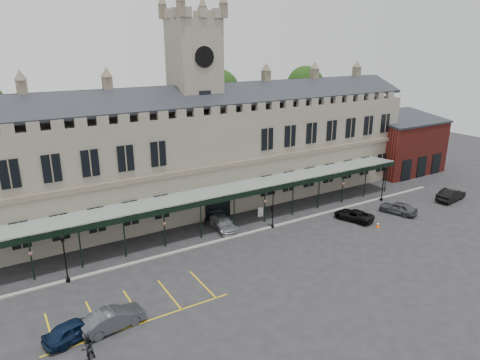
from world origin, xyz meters
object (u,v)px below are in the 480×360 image
sign_board (261,212)px  person_b (87,347)px  station_building (197,155)px  car_left_a (75,329)px  car_right_a (398,208)px  traffic_cone (378,225)px  car_right_b (451,195)px  clock_tower (195,100)px  lamp_post_right (383,180)px  lamp_post_left (64,254)px  car_left_b (113,319)px  car_van (354,215)px  car_taxi (223,223)px  lamp_post_mid (273,204)px

sign_board → person_b: (-22.80, -13.98, 0.36)m
station_building → car_left_a: station_building is taller
car_right_a → traffic_cone: bearing=-1.9°
traffic_cone → car_right_b: car_right_b is taller
clock_tower → car_left_a: 29.10m
lamp_post_right → car_left_a: lamp_post_right is taller
traffic_cone → lamp_post_left: bearing=169.4°
car_right_a → station_building: bearing=-56.8°
car_left_b → person_b: 3.27m
car_van → car_left_b: bearing=-9.3°
lamp_post_right → car_right_b: lamp_post_right is taller
lamp_post_right → car_left_a: (-39.44, -7.68, -2.12)m
sign_board → car_taxi: bearing=-156.2°
car_right_b → person_b: bearing=88.8°
car_van → traffic_cone: bearing=87.3°
sign_board → car_van: size_ratio=0.25×
clock_tower → person_b: clock_tower is taller
car_left_b → car_right_a: 35.24m
car_taxi → car_van: 15.11m
station_building → car_left_a: bearing=-135.0°
lamp_post_left → car_right_a: 36.92m
sign_board → car_left_a: 25.74m
car_left_a → car_taxi: (17.57, 10.57, -0.03)m
lamp_post_left → lamp_post_right: (38.47, -0.29, 0.17)m
sign_board → car_right_b: size_ratio=0.23×
lamp_post_left → car_left_a: (-0.97, -7.97, -1.95)m
lamp_post_mid → sign_board: 4.05m
lamp_post_right → car_taxi: (-21.87, 2.90, -2.15)m
car_left_b → car_right_a: size_ratio=1.07×
clock_tower → car_left_b: size_ratio=5.41×
traffic_cone → car_left_b: car_left_b is taller
station_building → sign_board: bearing=-57.9°
sign_board → car_left_b: bearing=-135.2°
clock_tower → person_b: size_ratio=13.71×
car_left_b → car_right_a: bearing=-91.5°
car_taxi → car_left_b: bearing=-137.6°
clock_tower → car_right_b: clock_tower is taller
lamp_post_mid → lamp_post_right: 17.04m
clock_tower → car_left_b: 27.69m
traffic_cone → car_right_b: 14.62m
car_left_b → lamp_post_mid: bearing=-75.1°
lamp_post_left → car_left_b: 8.58m
clock_tower → lamp_post_mid: size_ratio=5.35×
lamp_post_mid → car_taxi: bearing=152.5°
car_taxi → station_building: bearing=89.5°
clock_tower → car_right_b: (28.43, -15.65, -12.30)m
station_building → person_b: size_ratio=33.16×
station_building → lamp_post_left: station_building is taller
car_taxi → sign_board: bearing=15.2°
car_left_b → car_right_b: bearing=-93.6°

